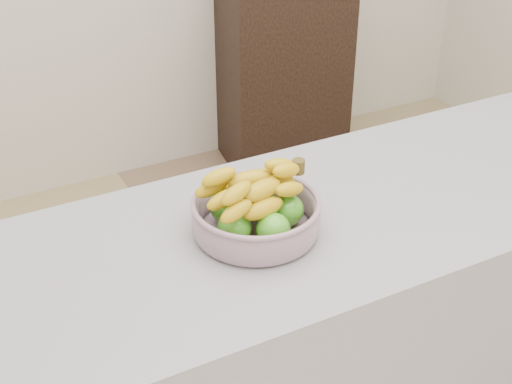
# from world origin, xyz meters

# --- Properties ---
(counter) EXTENTS (2.00, 0.60, 0.90)m
(counter) POSITION_xyz_m (0.00, 0.06, 0.45)
(counter) COLOR gray
(counter) RESTS_ON ground
(cabinet) EXTENTS (0.62, 0.53, 1.01)m
(cabinet) POSITION_xyz_m (0.80, 1.78, 0.50)
(cabinet) COLOR black
(cabinet) RESTS_ON ground
(fruit_bowl) EXTENTS (0.27, 0.27, 0.15)m
(fruit_bowl) POSITION_xyz_m (-0.24, 0.06, 0.95)
(fruit_bowl) COLOR #A5AEC6
(fruit_bowl) RESTS_ON counter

